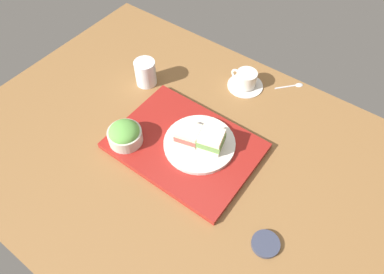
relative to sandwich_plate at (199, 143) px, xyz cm
name	(u,v)px	position (x,y,z in cm)	size (l,w,h in cm)	color
ground_plane	(184,156)	(-2.82, -4.14, -4.17)	(140.00, 100.00, 3.00)	brown
serving_tray	(185,146)	(-3.78, -2.36, -1.65)	(42.86, 31.47, 2.05)	maroon
sandwich_plate	(199,143)	(0.00, 0.00, 0.00)	(21.70, 21.70, 1.25)	silver
sandwich_near	(188,134)	(-3.47, -0.87, 2.85)	(8.46, 8.39, 4.44)	beige
sandwich_far	(211,140)	(3.47, 0.87, 3.47)	(8.70, 8.18, 5.70)	#EFE5C1
salad_bowl	(125,134)	(-19.02, -11.91, 2.53)	(10.38, 10.38, 6.78)	beige
coffee_cup	(246,80)	(-2.96, 31.90, -0.01)	(12.57, 12.57, 6.13)	silver
drinking_glass	(145,73)	(-32.19, 12.63, 1.92)	(7.33, 7.33, 9.19)	silver
small_sauce_dish	(266,244)	(31.08, -14.54, -2.09)	(7.32, 7.32, 1.17)	#33384C
teaspoon	(295,85)	(11.47, 42.55, -2.33)	(7.99, 8.68, 0.80)	silver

